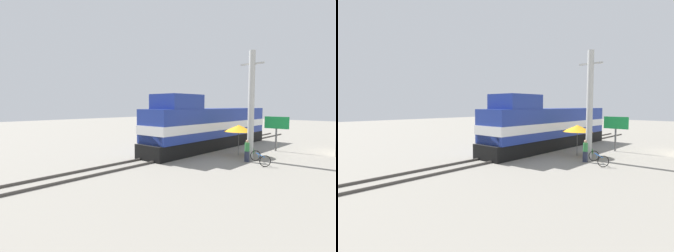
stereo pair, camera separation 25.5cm
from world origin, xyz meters
The scene contains 10 objects.
ground_plane centered at (0.00, 0.00, 0.00)m, with size 120.00×120.00×0.00m, color gray.
rail_near centered at (-0.72, 0.00, 0.07)m, with size 0.08×38.88×0.15m, color #4C4742.
rail_far centered at (0.72, 0.00, 0.07)m, with size 0.08×38.88×0.15m, color #4C4742.
locomotive centered at (0.00, 2.64, 2.07)m, with size 2.90×16.99×4.94m.
utility_pole centered at (5.16, 0.45, 4.08)m, with size 1.80×0.46×8.06m.
vendor_umbrella centered at (3.73, 1.36, 2.22)m, with size 2.38×2.38×2.49m.
billboard_sign centered at (5.17, 5.55, 2.32)m, with size 2.14×0.12×3.06m.
shrub_cluster centered at (4.49, 1.77, 0.38)m, with size 0.76×0.76×0.76m, color #236028.
person_bystander centered at (5.35, -0.45, 0.86)m, with size 0.34×0.34×1.60m.
bicycle centered at (6.31, -0.42, 0.39)m, with size 1.89×1.95×0.77m.
Camera 1 is at (13.83, -17.97, 4.04)m, focal length 28.00 mm.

